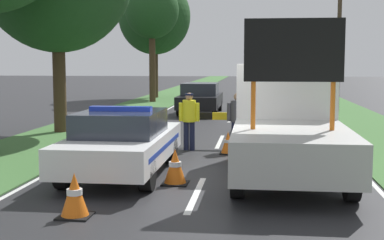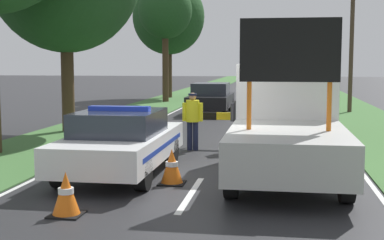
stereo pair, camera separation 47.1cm
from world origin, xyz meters
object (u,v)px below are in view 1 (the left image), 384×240
at_px(police_officer, 189,116).
at_px(traffic_cone_lane_edge, 175,167).
at_px(police_car, 123,142).
at_px(roadside_tree_near_right, 155,17).
at_px(roadside_tree_mid_right, 152,11).
at_px(traffic_cone_centre_front, 75,195).
at_px(queued_car_sedan_black, 200,98).
at_px(traffic_cone_near_police, 283,134).
at_px(traffic_cone_near_truck, 157,140).
at_px(utility_pole, 339,30).
at_px(work_truck, 288,123).
at_px(queued_car_wagon_maroon, 271,106).
at_px(road_barrier, 228,119).
at_px(traffic_cone_behind_barrier, 228,143).
at_px(pedestrian_civilian, 237,117).

xyz_separation_m(police_officer, traffic_cone_lane_edge, (0.23, -4.12, -0.59)).
bearing_deg(traffic_cone_lane_edge, police_car, 149.53).
xyz_separation_m(roadside_tree_near_right, roadside_tree_mid_right, (0.56, -3.79, 0.02)).
height_order(traffic_cone_centre_front, queued_car_sedan_black, queued_car_sedan_black).
relative_size(police_officer, traffic_cone_near_police, 2.64).
distance_m(traffic_cone_near_police, traffic_cone_near_truck, 3.84).
height_order(traffic_cone_centre_front, utility_pole, utility_pole).
bearing_deg(work_truck, roadside_tree_mid_right, -74.78).
height_order(traffic_cone_centre_front, queued_car_wagon_maroon, queued_car_wagon_maroon).
distance_m(road_barrier, traffic_cone_near_truck, 2.15).
xyz_separation_m(road_barrier, traffic_cone_near_police, (1.60, 0.71, -0.52)).
bearing_deg(roadside_tree_near_right, police_car, -80.85).
xyz_separation_m(traffic_cone_behind_barrier, queued_car_wagon_maroon, (1.28, 5.48, 0.53)).
height_order(police_car, utility_pole, utility_pole).
height_order(road_barrier, traffic_cone_lane_edge, road_barrier).
bearing_deg(police_car, traffic_cone_centre_front, -86.46).
xyz_separation_m(road_barrier, traffic_cone_near_truck, (-1.88, -0.90, -0.51)).
relative_size(work_truck, pedestrian_civilian, 3.35).
relative_size(traffic_cone_centre_front, traffic_cone_near_truck, 1.16).
bearing_deg(traffic_cone_behind_barrier, roadside_tree_near_right, 105.66).
xyz_separation_m(work_truck, traffic_cone_lane_edge, (-2.26, -1.24, -0.77)).
relative_size(work_truck, traffic_cone_centre_front, 7.54).
relative_size(police_car, work_truck, 0.87).
relative_size(police_car, traffic_cone_centre_front, 6.56).
distance_m(police_car, roadside_tree_mid_right, 21.54).
distance_m(police_car, police_officer, 3.55).
height_order(road_barrier, traffic_cone_near_police, road_barrier).
bearing_deg(police_car, traffic_cone_near_police, 55.76).
distance_m(traffic_cone_centre_front, queued_car_sedan_black, 17.11).
height_order(traffic_cone_behind_barrier, utility_pole, utility_pole).
bearing_deg(work_truck, queued_car_sedan_black, -79.90).
relative_size(traffic_cone_near_police, traffic_cone_behind_barrier, 1.01).
relative_size(traffic_cone_near_police, utility_pole, 0.08).
relative_size(traffic_cone_centre_front, roadside_tree_near_right, 0.09).
bearing_deg(queued_car_wagon_maroon, traffic_cone_behind_barrier, 76.81).
relative_size(police_officer, traffic_cone_behind_barrier, 2.68).
height_order(police_officer, traffic_cone_near_police, police_officer).
relative_size(traffic_cone_behind_barrier, roadside_tree_near_right, 0.07).
distance_m(pedestrian_civilian, roadside_tree_mid_right, 18.68).
relative_size(road_barrier, queued_car_sedan_black, 0.60).
bearing_deg(traffic_cone_lane_edge, pedestrian_civilian, 75.84).
relative_size(traffic_cone_near_truck, queued_car_wagon_maroon, 0.15).
bearing_deg(traffic_cone_lane_edge, roadside_tree_near_right, 101.62).
bearing_deg(traffic_cone_behind_barrier, traffic_cone_near_police, 50.50).
bearing_deg(roadside_tree_mid_right, traffic_cone_near_truck, -78.58).
relative_size(police_car, roadside_tree_mid_right, 0.64).
bearing_deg(road_barrier, roadside_tree_mid_right, 107.85).
bearing_deg(traffic_cone_centre_front, queued_car_wagon_maroon, 73.76).
xyz_separation_m(road_barrier, police_officer, (-1.03, -0.68, 0.13)).
xyz_separation_m(pedestrian_civilian, queued_car_sedan_black, (-2.09, 10.40, -0.19)).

